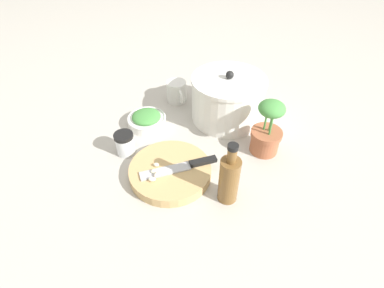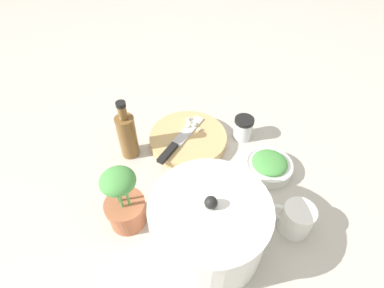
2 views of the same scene
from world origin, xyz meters
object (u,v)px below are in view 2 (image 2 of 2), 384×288
Objects in this scene: chef_knife at (178,141)px; herb_bowl at (269,165)px; garlic_cloves at (191,124)px; stock_pot at (209,226)px; coffee_mug at (296,219)px; potted_herb at (124,203)px; oil_bottle at (127,135)px; spice_jar at (243,128)px; cutting_board at (188,139)px.

chef_knife is 1.66× the size of herb_bowl.
stock_pot is at bearing 108.33° from garlic_cloves.
chef_knife is 2.14× the size of coffee_mug.
potted_herb is (0.35, 0.25, 0.06)m from herb_bowl.
stock_pot is (-0.15, 0.30, 0.05)m from chef_knife.
chef_knife is at bearing -161.15° from oil_bottle.
coffee_mug is 0.57× the size of potted_herb.
coffee_mug is 0.23m from stock_pot.
oil_bottle is at bearing 23.74° from spice_jar.
spice_jar is 0.37m from oil_bottle.
herb_bowl is at bearing -177.55° from oil_bottle.
garlic_cloves is at bearing -41.48° from coffee_mug.
chef_knife is 0.41m from coffee_mug.
herb_bowl is at bearing 156.43° from garlic_cloves.
garlic_cloves is 0.37m from potted_herb.
spice_jar is 0.29× the size of stock_pot.
cutting_board is 3.75× the size of garlic_cloves.
cutting_board is 0.36m from stock_pot.
stock_pot is at bearing 83.40° from spice_jar.
herb_bowl is at bearing -68.95° from coffee_mug.
herb_bowl is at bearing 165.78° from cutting_board.
cutting_board is at bearing -36.54° from coffee_mug.
oil_bottle is at bearing -17.80° from coffee_mug.
chef_knife is 0.09m from garlic_cloves.
garlic_cloves reaches higher than cutting_board.
chef_knife is 1.16× the size of oil_bottle.
oil_bottle reaches higher than coffee_mug.
oil_bottle reaches higher than garlic_cloves.
oil_bottle is at bearing -143.02° from chef_knife.
potted_herb is at bearing 55.59° from spice_jar.
coffee_mug is at bearing 111.05° from herb_bowl.
coffee_mug reaches higher than spice_jar.
coffee_mug is 0.43m from potted_herb.
cutting_board is at bearing -69.41° from stock_pot.
cutting_board is at bearing 91.45° from garlic_cloves.
spice_jar is 0.71× the size of coffee_mug.
coffee_mug is 0.41× the size of stock_pot.
herb_bowl is 0.19m from coffee_mug.
herb_bowl is at bearing 124.60° from spice_jar.
chef_knife is 3.52× the size of garlic_cloves.
potted_herb reaches higher than chef_knife.
cutting_board is 2.28× the size of coffee_mug.
herb_bowl is 1.29× the size of coffee_mug.
cutting_board is at bearing 74.60° from chef_knife.
cutting_board is 0.20m from oil_bottle.
cutting_board is 0.33m from potted_herb.
chef_knife is at bearing 75.20° from garlic_cloves.
garlic_cloves is 0.44m from coffee_mug.
coffee_mug is 0.52m from oil_bottle.
potted_herb is (0.09, 0.36, 0.04)m from garlic_cloves.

